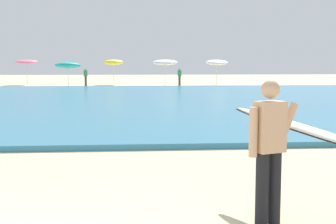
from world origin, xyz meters
TOP-DOWN VIEW (x-y plane):
  - sea at (0.00, 19.81)m, footprint 120.00×28.00m
  - surfer_with_board at (2.95, 1.08)m, footprint 1.37×2.87m
  - beach_umbrella_1 at (-8.74, 39.53)m, footprint 2.02×2.04m
  - beach_umbrella_2 at (-4.59, 37.02)m, footprint 2.26×2.29m
  - beach_umbrella_3 at (-0.64, 39.38)m, footprint 1.84×1.86m
  - beach_umbrella_4 at (4.11, 37.34)m, footprint 2.30×2.32m
  - beach_umbrella_5 at (9.01, 38.04)m, footprint 2.09×2.13m
  - beachgoer_near_row_left at (5.31, 36.11)m, footprint 0.32×0.20m
  - beachgoer_near_row_mid at (-3.05, 37.10)m, footprint 0.32×0.20m

SIDE VIEW (x-z plane):
  - sea at x=0.00m, z-range 0.00..0.14m
  - beachgoer_near_row_left at x=5.31m, z-range 0.05..1.63m
  - beachgoer_near_row_mid at x=-3.05m, z-range 0.05..1.63m
  - surfer_with_board at x=2.95m, z-range 0.17..1.90m
  - beach_umbrella_2 at x=-4.59m, z-range 0.74..2.90m
  - beach_umbrella_4 at x=4.11m, z-range 0.88..3.28m
  - beach_umbrella_5 at x=9.01m, z-range 0.87..3.29m
  - beach_umbrella_3 at x=-0.64m, z-range 0.91..3.31m
  - beach_umbrella_1 at x=-8.74m, z-range 0.94..3.36m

